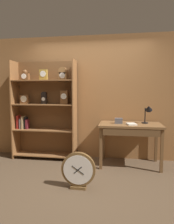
# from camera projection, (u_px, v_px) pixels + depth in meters

# --- Properties ---
(ground_plane) EXTENTS (10.00, 10.00, 0.00)m
(ground_plane) POSITION_uv_depth(u_px,v_px,m) (80.00, 184.00, 3.20)
(ground_plane) COLOR brown
(back_wood_panel) EXTENTS (4.80, 0.05, 2.60)m
(back_wood_panel) POSITION_uv_depth(u_px,v_px,m) (92.00, 98.00, 4.44)
(back_wood_panel) COLOR #9E6B3D
(back_wood_panel) RESTS_ON ground
(bookshelf) EXTENTS (1.34, 0.37, 2.07)m
(bookshelf) POSITION_uv_depth(u_px,v_px,m) (44.00, 109.00, 4.40)
(bookshelf) COLOR brown
(bookshelf) RESTS_ON ground
(workbench) EXTENTS (1.17, 0.69, 0.82)m
(workbench) POSITION_uv_depth(u_px,v_px,m) (130.00, 129.00, 3.94)
(workbench) COLOR brown
(workbench) RESTS_ON ground
(desk_lamp) EXTENTS (0.20, 0.20, 0.38)m
(desk_lamp) POSITION_uv_depth(u_px,v_px,m) (148.00, 111.00, 3.93)
(desk_lamp) COLOR black
(desk_lamp) RESTS_ON workbench
(toolbox_small) EXTENTS (0.15, 0.11, 0.10)m
(toolbox_small) POSITION_uv_depth(u_px,v_px,m) (119.00, 121.00, 3.98)
(toolbox_small) COLOR #595960
(toolbox_small) RESTS_ON workbench
(open_repair_manual) EXTENTS (0.20, 0.25, 0.02)m
(open_repair_manual) POSITION_uv_depth(u_px,v_px,m) (131.00, 124.00, 3.83)
(open_repair_manual) COLOR silver
(open_repair_manual) RESTS_ON workbench
(round_clock_large) EXTENTS (0.51, 0.11, 0.55)m
(round_clock_large) POSITION_uv_depth(u_px,v_px,m) (78.00, 170.00, 3.03)
(round_clock_large) COLOR brown
(round_clock_large) RESTS_ON ground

